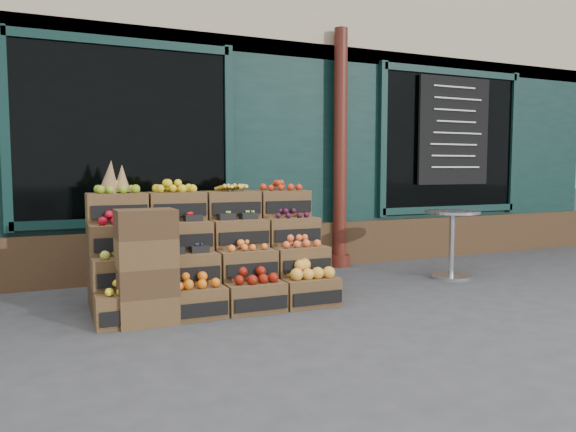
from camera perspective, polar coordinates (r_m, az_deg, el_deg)
name	(u,v)px	position (r m, az deg, el deg)	size (l,w,h in m)	color
ground	(338,310)	(5.45, 5.07, -9.45)	(60.00, 60.00, 0.00)	#38383A
shop_facade	(193,108)	(10.09, -9.68, 10.81)	(12.00, 6.24, 4.80)	black
crate_display	(210,259)	(5.65, -7.93, -4.40)	(2.31, 1.17, 1.43)	brown
spare_crates	(147,267)	(5.00, -14.17, -5.03)	(0.50, 0.35, 1.00)	brown
bistro_table	(452,236)	(7.14, 16.30, -1.98)	(0.66, 0.66, 0.83)	silver
shopkeeper	(104,188)	(7.61, -18.20, 2.74)	(0.80, 0.52, 2.19)	#195A2C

